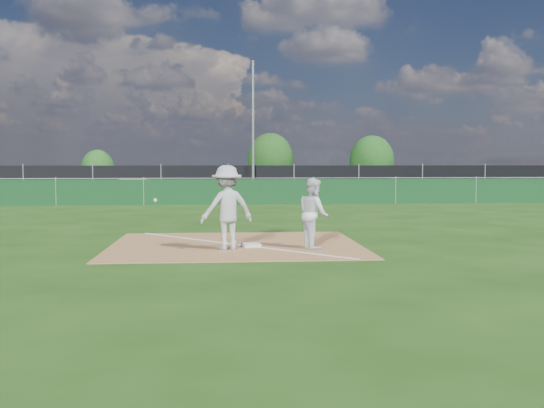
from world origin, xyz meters
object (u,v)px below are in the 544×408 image
Objects in this scene: light_pole at (253,129)px; tree_left at (98,168)px; play_at_first at (227,207)px; car_mid at (197,180)px; tree_right at (372,161)px; car_left at (146,181)px; tree_mid at (270,159)px; first_base at (251,245)px; runner at (314,213)px; car_right at (311,182)px.

tree_left is at bearing 135.42° from light_pole.
car_mid is at bearing 93.91° from play_at_first.
car_mid is 14.64m from tree_right.
light_pole is 1.90× the size of car_left.
tree_mid is (8.94, 6.48, 1.48)m from car_left.
light_pole reaches higher than first_base.
light_pole is 2.71× the size of tree_left.
play_at_first is 0.55× the size of tree_mid.
runner is at bearing -70.77° from tree_left.
light_pole is at bearing 151.98° from car_right.
light_pole is at bearing -128.96° from car_left.
car_left is at bearing 102.35° from car_right.
light_pole reaches higher than car_left.
runner is 26.45m from car_mid.
tree_mid reaches higher than first_base.
tree_right reaches higher than runner.
car_right is at bearing -71.53° from tree_mid.
tree_left is at bearing 6.58° from runner.
first_base is 33.77m from tree_mid.
car_mid is 1.16× the size of car_right.
car_right is at bearing 48.20° from light_pole.
tree_left is 0.73× the size of tree_right.
play_at_first is at bearing 81.43° from runner.
play_at_first reaches higher than car_mid.
play_at_first is 0.48× the size of car_mid.
car_left is 1.42× the size of tree_left.
car_right is (11.20, -0.28, -0.10)m from car_left.
light_pole is 14.05m from tree_right.
car_mid is at bearing -125.58° from tree_mid.
car_right is (4.19, 4.69, -3.37)m from light_pole.
tree_right reaches higher than tree_left.
car_right is at bearing 78.73° from first_base.
tree_left is at bearing 31.47° from car_left.
car_left is at bearing 144.65° from light_pole.
first_base is 0.17× the size of play_at_first.
light_pole is at bearing 87.03° from first_base.
light_pole is 1.88× the size of car_right.
play_at_first reaches higher than car_left.
first_base is at bearing 33.60° from play_at_first.
runner reaches higher than car_right.
play_at_first is at bearing -73.96° from tree_left.
car_left is at bearing -144.05° from tree_mid.
first_base is 0.08× the size of car_mid.
tree_left is at bearing 107.11° from first_base.
tree_right is at bearing 45.76° from light_pole.
tree_left is 21.17m from tree_right.
car_mid reaches higher than first_base.
car_left is at bearing 2.32° from runner.
car_mid is at bearing 110.13° from car_right.
car_left is (-5.86, 27.08, 0.67)m from first_base.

